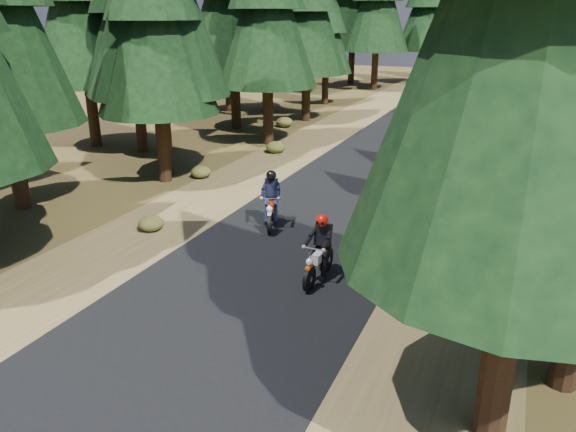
% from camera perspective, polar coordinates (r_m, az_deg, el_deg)
% --- Properties ---
extents(ground, '(120.00, 120.00, 0.00)m').
position_cam_1_polar(ground, '(14.27, -2.37, -6.05)').
color(ground, '#423417').
rests_on(ground, ground).
extents(road, '(6.00, 100.00, 0.01)m').
position_cam_1_polar(road, '(18.55, 4.24, 0.21)').
color(road, black).
rests_on(road, ground).
extents(shoulder_l, '(3.20, 100.00, 0.01)m').
position_cam_1_polar(shoulder_l, '(20.41, -8.07, 1.90)').
color(shoulder_l, brown).
rests_on(shoulder_l, ground).
extents(shoulder_r, '(3.20, 100.00, 0.01)m').
position_cam_1_polar(shoulder_r, '(17.73, 18.43, -1.77)').
color(shoulder_r, brown).
rests_on(shoulder_r, ground).
extents(understory_shrubs, '(16.22, 28.89, 0.71)m').
position_cam_1_polar(understory_shrubs, '(20.89, 11.82, 2.90)').
color(understory_shrubs, '#474C1E').
rests_on(understory_shrubs, ground).
extents(rider_lead, '(0.60, 1.89, 1.68)m').
position_cam_1_polar(rider_lead, '(13.77, 3.15, -4.47)').
color(rider_lead, beige).
rests_on(rider_lead, road).
extents(rider_follow, '(1.24, 2.04, 1.75)m').
position_cam_1_polar(rider_follow, '(17.24, -1.73, 0.75)').
color(rider_follow, '#942309').
rests_on(rider_follow, road).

